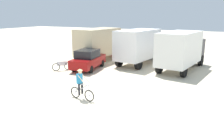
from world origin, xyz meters
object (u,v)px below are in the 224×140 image
object	(u,v)px
cyclist_orange_shirt	(81,85)
bicycle_spare	(62,66)
box_truck_tan_camper	(101,43)
box_truck_avon_van	(141,45)
sedan_parked	(88,59)
box_truck_white_box	(182,49)

from	to	relation	value
cyclist_orange_shirt	bicycle_spare	bearing A→B (deg)	136.97
box_truck_tan_camper	bicycle_spare	world-z (taller)	box_truck_tan_camper
box_truck_avon_van	bicycle_spare	size ratio (longest dim) A/B	5.28
box_truck_tan_camper	sedan_parked	bearing A→B (deg)	-76.89
box_truck_tan_camper	cyclist_orange_shirt	distance (m)	11.68
cyclist_orange_shirt	bicycle_spare	world-z (taller)	cyclist_orange_shirt
box_truck_white_box	bicycle_spare	xyz separation A→B (m)	(-9.16, -4.90, -1.48)
box_truck_white_box	sedan_parked	bearing A→B (deg)	-155.04
cyclist_orange_shirt	box_truck_avon_van	bearing A→B (deg)	91.69
box_truck_avon_van	cyclist_orange_shirt	size ratio (longest dim) A/B	3.85
cyclist_orange_shirt	bicycle_spare	xyz separation A→B (m)	(-5.44, 5.08, -0.45)
box_truck_tan_camper	bicycle_spare	size ratio (longest dim) A/B	5.26
box_truck_avon_van	sedan_parked	xyz separation A→B (m)	(-3.36, -4.26, -0.99)
box_truck_white_box	cyclist_orange_shirt	bearing A→B (deg)	-110.47
box_truck_avon_van	box_truck_white_box	world-z (taller)	same
box_truck_white_box	cyclist_orange_shirt	world-z (taller)	box_truck_white_box
cyclist_orange_shirt	box_truck_white_box	bearing A→B (deg)	69.53
box_truck_tan_camper	cyclist_orange_shirt	bearing A→B (deg)	-66.51
box_truck_avon_van	box_truck_white_box	bearing A→B (deg)	-11.35
bicycle_spare	cyclist_orange_shirt	bearing A→B (deg)	-43.03
box_truck_white_box	sedan_parked	size ratio (longest dim) A/B	1.59
box_truck_avon_van	cyclist_orange_shirt	bearing A→B (deg)	-88.31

